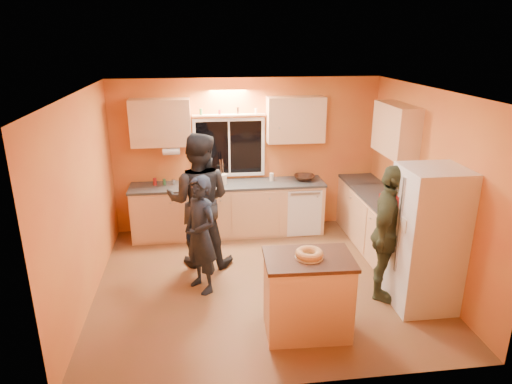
{
  "coord_description": "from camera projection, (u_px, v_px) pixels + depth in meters",
  "views": [
    {
      "loc": [
        -0.82,
        -5.53,
        3.24
      ],
      "look_at": [
        -0.05,
        0.4,
        1.18
      ],
      "focal_mm": 32.0,
      "sensor_mm": 36.0,
      "label": 1
    }
  ],
  "objects": [
    {
      "name": "right_counter",
      "position": [
        386.0,
        230.0,
        6.9
      ],
      "size": [
        0.62,
        1.84,
        0.9
      ],
      "color": "tan",
      "rests_on": "ground"
    },
    {
      "name": "room_shell",
      "position": [
        268.0,
        161.0,
        6.22
      ],
      "size": [
        4.54,
        4.04,
        2.61
      ],
      "color": "orange",
      "rests_on": "ground"
    },
    {
      "name": "person_right",
      "position": [
        388.0,
        234.0,
        5.71
      ],
      "size": [
        0.93,
        1.11,
        1.78
      ],
      "primitive_type": "imported",
      "rotation": [
        0.0,
        0.0,
        1.0
      ],
      "color": "#343B25",
      "rests_on": "ground"
    },
    {
      "name": "bundt_pastry",
      "position": [
        309.0,
        254.0,
        4.97
      ],
      "size": [
        0.31,
        0.31,
        0.09
      ],
      "primitive_type": "torus",
      "color": "tan",
      "rests_on": "island"
    },
    {
      "name": "refrigerator",
      "position": [
        427.0,
        239.0,
        5.53
      ],
      "size": [
        0.72,
        0.7,
        1.8
      ],
      "primitive_type": "cube",
      "color": "silver",
      "rests_on": "ground"
    },
    {
      "name": "back_counter",
      "position": [
        250.0,
        208.0,
        7.79
      ],
      "size": [
        4.23,
        0.62,
        0.9
      ],
      "color": "tan",
      "rests_on": "ground"
    },
    {
      "name": "island",
      "position": [
        307.0,
        294.0,
        5.13
      ],
      "size": [
        1.0,
        0.71,
        0.94
      ],
      "rotation": [
        0.0,
        0.0,
        -0.04
      ],
      "color": "tan",
      "rests_on": "ground"
    },
    {
      "name": "utensil_crock",
      "position": [
        223.0,
        179.0,
        7.56
      ],
      "size": [
        0.14,
        0.14,
        0.17
      ],
      "primitive_type": "cylinder",
      "color": "beige",
      "rests_on": "back_counter"
    },
    {
      "name": "person_center",
      "position": [
        199.0,
        201.0,
        6.57
      ],
      "size": [
        1.1,
        0.93,
        1.98
      ],
      "primitive_type": "imported",
      "rotation": [
        0.0,
        0.0,
        2.93
      ],
      "color": "black",
      "rests_on": "ground"
    },
    {
      "name": "mixing_bowl",
      "position": [
        304.0,
        178.0,
        7.79
      ],
      "size": [
        0.41,
        0.41,
        0.08
      ],
      "primitive_type": "imported",
      "rotation": [
        0.0,
        0.0,
        -0.21
      ],
      "color": "black",
      "rests_on": "back_counter"
    },
    {
      "name": "ground",
      "position": [
        263.0,
        281.0,
        6.34
      ],
      "size": [
        4.5,
        4.5,
        0.0
      ],
      "primitive_type": "plane",
      "color": "brown",
      "rests_on": "ground"
    },
    {
      "name": "potted_plant",
      "position": [
        401.0,
        205.0,
        6.23
      ],
      "size": [
        0.27,
        0.24,
        0.29
      ],
      "primitive_type": "imported",
      "rotation": [
        0.0,
        0.0,
        0.03
      ],
      "color": "gray",
      "rests_on": "right_counter"
    },
    {
      "name": "red_box",
      "position": [
        386.0,
        196.0,
        6.9
      ],
      "size": [
        0.17,
        0.14,
        0.07
      ],
      "primitive_type": "cube",
      "rotation": [
        0.0,
        0.0,
        0.11
      ],
      "color": "maroon",
      "rests_on": "right_counter"
    },
    {
      "name": "person_left",
      "position": [
        201.0,
        235.0,
        5.91
      ],
      "size": [
        0.64,
        0.69,
        1.58
      ],
      "primitive_type": "imported",
      "rotation": [
        0.0,
        0.0,
        -0.98
      ],
      "color": "black",
      "rests_on": "ground"
    }
  ]
}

